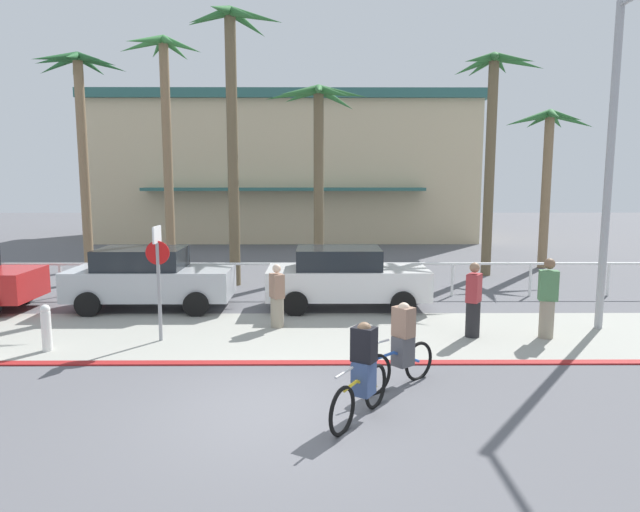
{
  "coord_description": "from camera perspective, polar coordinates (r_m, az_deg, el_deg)",
  "views": [
    {
      "loc": [
        0.64,
        -8.33,
        3.59
      ],
      "look_at": [
        0.72,
        6.0,
        1.59
      ],
      "focal_mm": 31.45,
      "sensor_mm": 36.0,
      "label": 1
    }
  ],
  "objects": [
    {
      "name": "pedestrian_0",
      "position": [
        13.11,
        15.34,
        -4.64
      ],
      "size": [
        0.44,
        0.48,
        1.72
      ],
      "color": "#232326",
      "rests_on": "ground"
    },
    {
      "name": "palm_tree_0",
      "position": [
        23.8,
        -23.24,
        14.08
      ],
      "size": [
        3.39,
        3.63,
        8.28
      ],
      "color": "#846B4C",
      "rests_on": "ground"
    },
    {
      "name": "cyclist_yellow_1",
      "position": [
        8.58,
        4.33,
        -11.81
      ],
      "size": [
        1.0,
        1.59,
        1.5
      ],
      "color": "black",
      "rests_on": "ground"
    },
    {
      "name": "pedestrian_2",
      "position": [
        13.54,
        22.14,
        -4.3
      ],
      "size": [
        0.45,
        0.38,
        1.83
      ],
      "color": "gray",
      "rests_on": "ground"
    },
    {
      "name": "sidewalk_strip",
      "position": [
        13.05,
        -3.16,
        -7.99
      ],
      "size": [
        44.0,
        4.0,
        0.02
      ],
      "primitive_type": "cube",
      "color": "#9E9E93",
      "rests_on": "ground"
    },
    {
      "name": "bollard_2",
      "position": [
        13.02,
        -26.09,
        -6.54
      ],
      "size": [
        0.2,
        0.2,
        1.0
      ],
      "color": "white",
      "rests_on": "ground"
    },
    {
      "name": "curb_paint",
      "position": [
        11.14,
        -3.67,
        -10.79
      ],
      "size": [
        44.0,
        0.24,
        0.03
      ],
      "primitive_type": "cube",
      "color": "maroon",
      "rests_on": "ground"
    },
    {
      "name": "building_backdrop",
      "position": [
        34.74,
        -3.25,
        8.87
      ],
      "size": [
        21.86,
        10.15,
        8.27
      ],
      "color": "beige",
      "rests_on": "ground"
    },
    {
      "name": "ground_plane",
      "position": [
        18.69,
        -2.29,
        -3.13
      ],
      "size": [
        80.0,
        80.0,
        0.0
      ],
      "primitive_type": "plane",
      "color": "#5B5B60"
    },
    {
      "name": "pedestrian_1",
      "position": [
        13.51,
        -4.39,
        -4.39
      ],
      "size": [
        0.42,
        0.47,
        1.55
      ],
      "color": "gray",
      "rests_on": "ground"
    },
    {
      "name": "palm_tree_1",
      "position": [
        23.04,
        -15.55,
        14.5
      ],
      "size": [
        3.18,
        3.25,
        8.95
      ],
      "color": "#846B4C",
      "rests_on": "ground"
    },
    {
      "name": "palm_tree_3",
      "position": [
        20.43,
        -0.22,
        12.82
      ],
      "size": [
        3.61,
        3.36,
        6.86
      ],
      "color": "brown",
      "rests_on": "ground"
    },
    {
      "name": "car_silver_1",
      "position": [
        16.1,
        -16.98,
        -2.13
      ],
      "size": [
        4.4,
        2.02,
        1.69
      ],
      "color": "#B2B7BC",
      "rests_on": "ground"
    },
    {
      "name": "streetlight_curb",
      "position": [
        14.51,
        27.9,
        9.75
      ],
      "size": [
        0.24,
        2.54,
        7.5
      ],
      "color": "#9EA0A5",
      "rests_on": "ground"
    },
    {
      "name": "rail_fence",
      "position": [
        17.06,
        -2.48,
        -1.33
      ],
      "size": [
        24.02,
        0.08,
        1.04
      ],
      "color": "white",
      "rests_on": "ground"
    },
    {
      "name": "palm_tree_5",
      "position": [
        24.08,
        22.16,
        10.18
      ],
      "size": [
        3.53,
        3.48,
        6.25
      ],
      "color": "#846B4C",
      "rests_on": "ground"
    },
    {
      "name": "palm_tree_4",
      "position": [
        21.6,
        17.16,
        13.79
      ],
      "size": [
        3.21,
        3.79,
        8.01
      ],
      "color": "brown",
      "rests_on": "ground"
    },
    {
      "name": "stop_sign_bike_lane",
      "position": [
        12.69,
        -16.15,
        -1.04
      ],
      "size": [
        0.52,
        0.56,
        2.56
      ],
      "color": "gray",
      "rests_on": "ground"
    },
    {
      "name": "cyclist_blue_0",
      "position": [
        9.92,
        8.26,
        -9.12
      ],
      "size": [
        1.43,
        1.21,
        1.5
      ],
      "color": "black",
      "rests_on": "ground"
    },
    {
      "name": "car_white_2",
      "position": [
        15.48,
        2.61,
        -2.18
      ],
      "size": [
        4.4,
        2.02,
        1.69
      ],
      "color": "white",
      "rests_on": "ground"
    },
    {
      "name": "palm_tree_2",
      "position": [
        19.09,
        -8.95,
        16.66
      ],
      "size": [
        3.29,
        2.97,
        9.0
      ],
      "color": "brown",
      "rests_on": "ground"
    }
  ]
}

